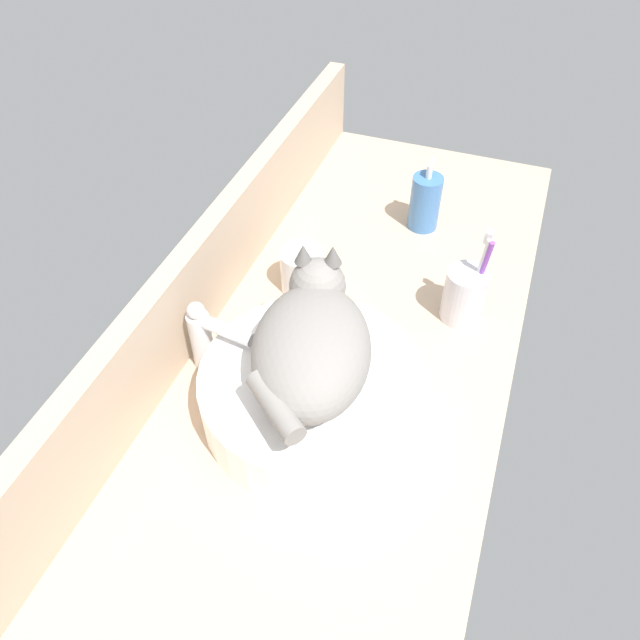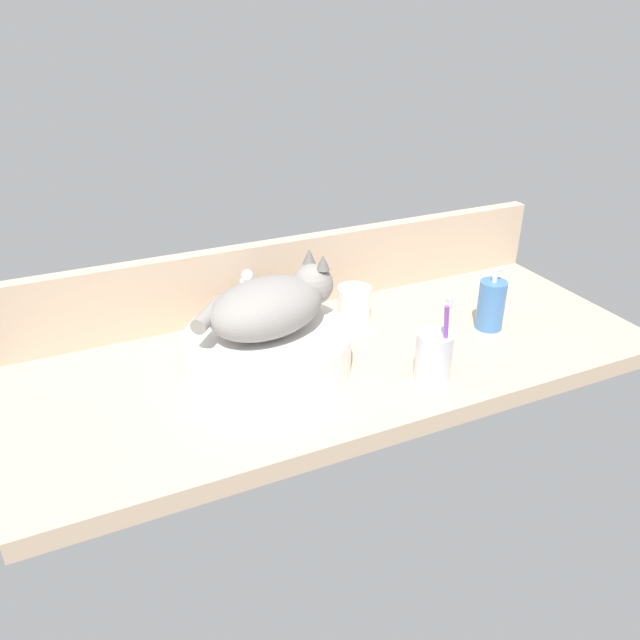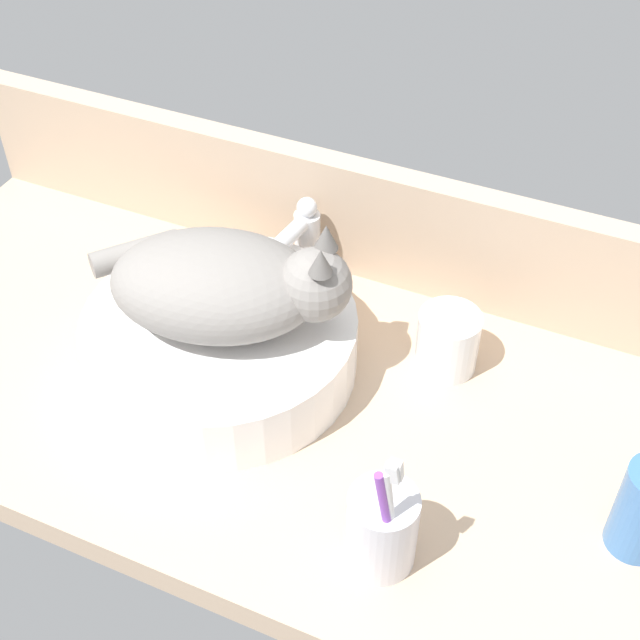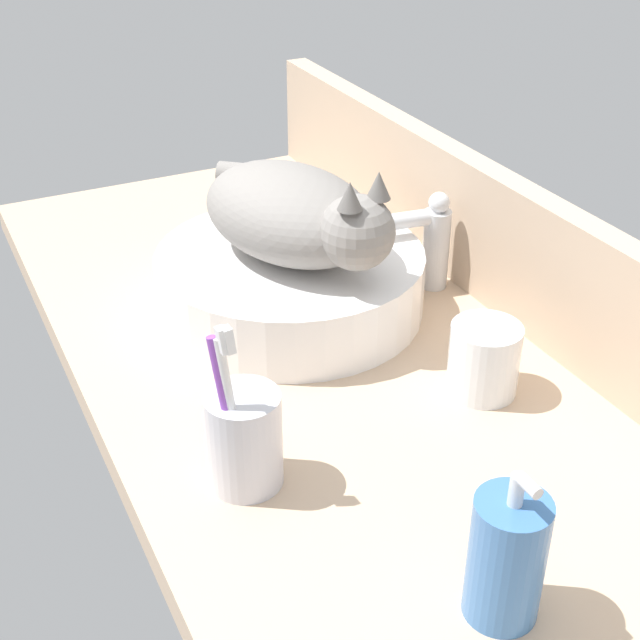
{
  "view_description": "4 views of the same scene",
  "coord_description": "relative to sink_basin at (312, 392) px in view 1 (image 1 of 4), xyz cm",
  "views": [
    {
      "loc": [
        -71.69,
        -20.17,
        79.29
      ],
      "look_at": [
        -5.2,
        3.91,
        7.85
      ],
      "focal_mm": 35.0,
      "sensor_mm": 36.0,
      "label": 1
    },
    {
      "loc": [
        -53.17,
        -103.74,
        68.58
      ],
      "look_at": [
        -4.88,
        1.12,
        8.33
      ],
      "focal_mm": 35.0,
      "sensor_mm": 36.0,
      "label": 2
    },
    {
      "loc": [
        26.48,
        -65.7,
        82.88
      ],
      "look_at": [
        -4.73,
        4.87,
        9.25
      ],
      "focal_mm": 50.0,
      "sensor_mm": 36.0,
      "label": 3
    },
    {
      "loc": [
        74.73,
        -39.81,
        58.43
      ],
      "look_at": [
        -1.78,
        -2.0,
        7.14
      ],
      "focal_mm": 50.0,
      "sensor_mm": 36.0,
      "label": 4
    }
  ],
  "objects": [
    {
      "name": "ground_plane",
      "position": [
        16.57,
        -1.07,
        -6.09
      ],
      "size": [
        135.76,
        55.49,
        4.0
      ],
      "primitive_type": "cube",
      "color": "tan"
    },
    {
      "name": "sink_basin",
      "position": [
        0.0,
        0.0,
        0.0
      ],
      "size": [
        34.05,
        34.05,
        8.19
      ],
      "primitive_type": "cylinder",
      "color": "white",
      "rests_on": "ground_plane"
    },
    {
      "name": "backsplash_panel",
      "position": [
        16.57,
        24.87,
        4.62
      ],
      "size": [
        135.76,
        3.6,
        17.42
      ],
      "primitive_type": "cube",
      "color": "tan",
      "rests_on": "ground_plane"
    },
    {
      "name": "soap_dispenser",
      "position": [
        52.36,
        -5.14,
        1.81
      ],
      "size": [
        6.24,
        6.24,
        14.91
      ],
      "color": "#3F72B2",
      "rests_on": "ground_plane"
    },
    {
      "name": "toothbrush_cup",
      "position": [
        28.35,
        -17.89,
        1.24
      ],
      "size": [
        7.33,
        7.33,
        18.7
      ],
      "color": "silver",
      "rests_on": "ground_plane"
    },
    {
      "name": "faucet",
      "position": [
        2.59,
        18.94,
        3.21
      ],
      "size": [
        4.24,
        11.86,
        13.6
      ],
      "color": "silver",
      "rests_on": "ground_plane"
    },
    {
      "name": "cat",
      "position": [
        1.29,
        0.45,
        9.85
      ],
      "size": [
        31.83,
        23.19,
        14.0
      ],
      "color": "gray",
      "rests_on": "sink_basin"
    },
    {
      "name": "water_glass",
      "position": [
        25.84,
        11.67,
        -0.56
      ],
      "size": [
        7.92,
        7.92,
        8.24
      ],
      "color": "white",
      "rests_on": "ground_plane"
    }
  ]
}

